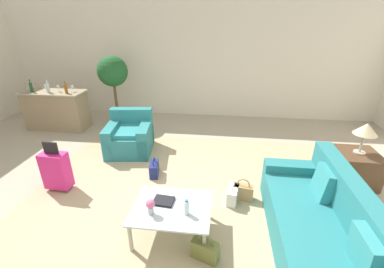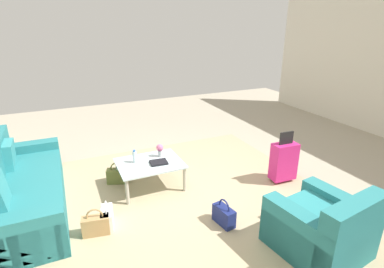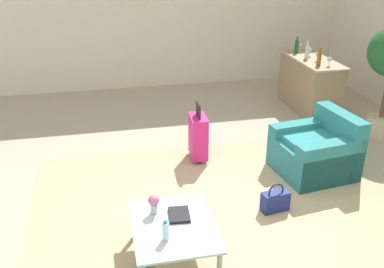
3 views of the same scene
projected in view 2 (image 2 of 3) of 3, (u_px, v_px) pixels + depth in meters
ground_plane at (187, 197)px, 4.44m from camera, size 12.00×12.00×0.00m
area_rug at (152, 214)px, 4.03m from camera, size 5.20×4.40×0.01m
couch at (18, 192)px, 3.99m from camera, size 0.92×2.40×0.91m
armchair at (324, 231)px, 3.26m from camera, size 0.98×1.02×0.82m
coffee_table at (150, 166)px, 4.58m from camera, size 0.97×0.77×0.42m
water_bottle at (135, 157)px, 4.54m from camera, size 0.06×0.06×0.20m
coffee_table_book at (159, 162)px, 4.54m from camera, size 0.27×0.22×0.03m
flower_vase at (160, 149)px, 4.73m from camera, size 0.11×0.11×0.21m
suitcase_magenta at (284, 161)px, 4.76m from camera, size 0.41×0.24×0.85m
handbag_white at (107, 217)px, 3.75m from camera, size 0.20×0.34×0.36m
handbag_olive at (117, 176)px, 4.78m from camera, size 0.35×0.24×0.36m
handbag_tan at (96, 225)px, 3.61m from camera, size 0.34×0.19×0.36m
handbag_navy at (224, 215)px, 3.79m from camera, size 0.19×0.34×0.36m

